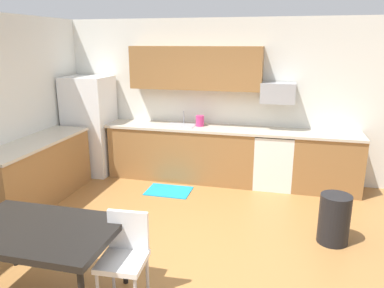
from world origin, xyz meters
name	(u,v)px	position (x,y,z in m)	size (l,w,h in m)	color
ground_plane	(171,250)	(0.00, 0.00, 0.00)	(12.00, 12.00, 0.00)	#9E6B38
wall_back	(215,100)	(0.00, 2.65, 1.35)	(5.80, 0.10, 2.70)	silver
cabinet_run_back	(182,153)	(-0.50, 2.30, 0.45)	(2.51, 0.60, 0.90)	olive
cabinet_run_back_right	(326,164)	(1.88, 2.30, 0.45)	(1.04, 0.60, 0.90)	olive
cabinet_run_left	(37,173)	(-2.30, 0.80, 0.45)	(0.60, 2.00, 0.90)	olive
countertop_back	(211,128)	(0.00, 2.30, 0.92)	(4.80, 0.64, 0.04)	beige
countertop_left	(33,143)	(-2.30, 0.80, 0.92)	(0.64, 2.00, 0.04)	beige
upper_cabinets_back	(195,68)	(-0.30, 2.43, 1.90)	(2.20, 0.34, 0.70)	olive
refrigerator	(90,126)	(-2.18, 2.22, 0.87)	(0.76, 0.70, 1.74)	white
oven_range	(274,160)	(1.06, 2.30, 0.46)	(0.60, 0.60, 0.91)	white
microwave	(278,93)	(1.06, 2.40, 1.54)	(0.54, 0.36, 0.32)	#9EA0A5
sink_basin	(181,129)	(-0.52, 2.30, 0.88)	(0.48, 0.40, 0.14)	#A5A8AD
sink_faucet	(184,118)	(-0.52, 2.48, 1.04)	(0.02, 0.02, 0.24)	#B2B5BA
dining_table	(38,234)	(-0.90, -1.08, 0.67)	(1.40, 0.90, 0.73)	black
chair_near_table	(125,252)	(-0.14, -0.92, 0.50)	(0.42, 0.42, 0.85)	white
trash_bin	(334,219)	(1.82, 0.64, 0.30)	(0.36, 0.36, 0.60)	black
floor_mat	(169,191)	(-0.55, 1.65, 0.01)	(0.70, 0.50, 0.01)	#198CBF
kettle	(200,121)	(-0.20, 2.35, 1.02)	(0.14, 0.14, 0.20)	#CC3372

